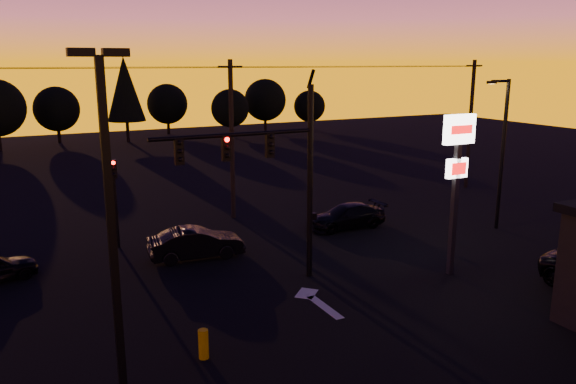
% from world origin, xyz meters
% --- Properties ---
extents(ground, '(120.00, 120.00, 0.00)m').
position_xyz_m(ground, '(0.00, 0.00, 0.00)').
color(ground, black).
rests_on(ground, ground).
extents(lane_arrow, '(1.20, 3.10, 0.01)m').
position_xyz_m(lane_arrow, '(0.50, 1.67, 0.01)').
color(lane_arrow, beige).
rests_on(lane_arrow, ground).
extents(traffic_signal_mast, '(6.79, 0.52, 8.58)m').
position_xyz_m(traffic_signal_mast, '(-0.10, 3.99, 4.94)').
color(traffic_signal_mast, black).
rests_on(traffic_signal_mast, ground).
extents(secondary_signal, '(0.30, 0.31, 4.35)m').
position_xyz_m(secondary_signal, '(-5.00, 11.49, 2.86)').
color(secondary_signal, black).
rests_on(secondary_signal, ground).
extents(parking_lot_light, '(1.25, 0.30, 9.14)m').
position_xyz_m(parking_lot_light, '(-7.50, -3.00, 5.27)').
color(parking_lot_light, black).
rests_on(parking_lot_light, ground).
extents(pylon_sign, '(1.50, 0.28, 6.80)m').
position_xyz_m(pylon_sign, '(7.00, 1.50, 4.91)').
color(pylon_sign, black).
rests_on(pylon_sign, ground).
extents(streetlight, '(1.55, 0.35, 8.00)m').
position_xyz_m(streetlight, '(13.91, 5.50, 4.42)').
color(streetlight, black).
rests_on(streetlight, ground).
extents(utility_pole_1, '(1.40, 0.26, 9.00)m').
position_xyz_m(utility_pole_1, '(2.00, 14.00, 4.59)').
color(utility_pole_1, black).
rests_on(utility_pole_1, ground).
extents(utility_pole_2, '(1.40, 0.26, 9.00)m').
position_xyz_m(utility_pole_2, '(20.00, 14.00, 4.59)').
color(utility_pole_2, black).
rests_on(utility_pole_2, ground).
extents(power_wires, '(36.00, 1.22, 0.07)m').
position_xyz_m(power_wires, '(2.00, 14.00, 8.57)').
color(power_wires, black).
rests_on(power_wires, ground).
extents(bollard, '(0.31, 0.31, 0.93)m').
position_xyz_m(bollard, '(-4.67, -0.48, 0.47)').
color(bollard, '#D3A400').
rests_on(bollard, ground).
extents(tree_3, '(4.95, 4.95, 6.22)m').
position_xyz_m(tree_3, '(-4.00, 52.00, 3.75)').
color(tree_3, black).
rests_on(tree_3, ground).
extents(tree_4, '(4.18, 4.18, 9.50)m').
position_xyz_m(tree_4, '(3.00, 49.00, 5.93)').
color(tree_4, black).
rests_on(tree_4, ground).
extents(tree_5, '(4.95, 4.95, 6.22)m').
position_xyz_m(tree_5, '(9.00, 54.00, 3.75)').
color(tree_5, black).
rests_on(tree_5, ground).
extents(tree_6, '(4.54, 4.54, 5.71)m').
position_xyz_m(tree_6, '(15.00, 48.00, 3.43)').
color(tree_6, black).
rests_on(tree_6, ground).
extents(tree_7, '(5.36, 5.36, 6.74)m').
position_xyz_m(tree_7, '(21.00, 51.00, 4.06)').
color(tree_7, black).
rests_on(tree_7, ground).
extents(tree_8, '(4.12, 4.12, 5.19)m').
position_xyz_m(tree_8, '(27.00, 50.00, 3.12)').
color(tree_8, black).
rests_on(tree_8, ground).
extents(car_mid, '(4.45, 1.91, 1.42)m').
position_xyz_m(car_mid, '(-2.06, 8.32, 0.71)').
color(car_mid, black).
rests_on(car_mid, ground).
extents(car_right, '(4.47, 1.89, 1.29)m').
position_xyz_m(car_right, '(6.76, 9.31, 0.64)').
color(car_right, black).
rests_on(car_right, ground).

